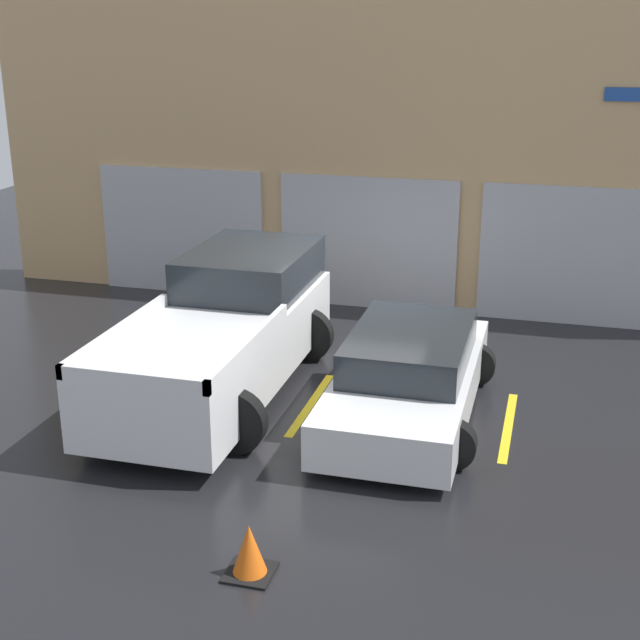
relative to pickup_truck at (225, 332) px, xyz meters
name	(u,v)px	position (x,y,z in m)	size (l,w,h in m)	color
ground_plane	(339,363)	(1.38, 1.36, -0.86)	(28.00, 28.00, 0.00)	black
shophouse_building	(383,161)	(1.37, 4.65, 1.86)	(15.21, 0.68, 5.56)	tan
pickup_truck	(225,332)	(0.00, 0.00, 0.00)	(2.54, 5.33, 1.82)	white
sedan_white	(408,376)	(2.76, -0.25, -0.29)	(2.17, 4.36, 1.20)	white
parking_stripe_far_left	(134,384)	(-1.38, -0.28, -0.86)	(0.12, 2.20, 0.01)	gold
parking_stripe_left	(311,404)	(1.38, -0.28, -0.86)	(0.12, 2.20, 0.01)	gold
parking_stripe_centre	(508,426)	(4.14, -0.28, -0.86)	(0.12, 2.20, 0.01)	gold
traffic_cone	(249,552)	(1.91, -4.35, -0.61)	(0.47, 0.47, 0.55)	black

